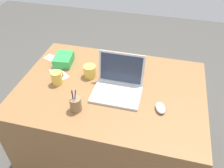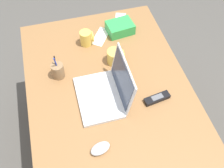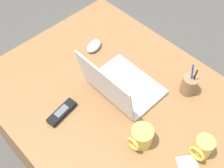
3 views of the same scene
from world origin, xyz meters
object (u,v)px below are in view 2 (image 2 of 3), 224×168
(cordless_phone, at_px, (157,98))
(computer_mouse, at_px, (100,148))
(pen_holder, at_px, (58,71))
(laptop, at_px, (106,91))
(coffee_mug_tall, at_px, (115,57))
(coffee_mug_white, at_px, (86,38))
(snack_bag, at_px, (120,28))

(cordless_phone, bearing_deg, computer_mouse, -61.12)
(cordless_phone, bearing_deg, pen_holder, -121.63)
(laptop, height_order, coffee_mug_tall, laptop)
(coffee_mug_white, xyz_separation_m, pen_holder, (0.22, -0.21, -0.00))
(computer_mouse, bearing_deg, cordless_phone, 102.11)
(computer_mouse, bearing_deg, coffee_mug_tall, 140.76)
(coffee_mug_tall, xyz_separation_m, pen_holder, (0.02, -0.35, 0.00))
(computer_mouse, xyz_separation_m, snack_bag, (-0.78, 0.32, 0.02))
(coffee_mug_tall, bearing_deg, computer_mouse, -22.48)
(coffee_mug_tall, bearing_deg, laptop, -26.14)
(laptop, height_order, pen_holder, laptop)
(laptop, height_order, snack_bag, laptop)
(coffee_mug_tall, height_order, cordless_phone, coffee_mug_tall)
(coffee_mug_white, height_order, coffee_mug_tall, coffee_mug_white)
(cordless_phone, xyz_separation_m, pen_holder, (-0.30, -0.49, 0.04))
(computer_mouse, distance_m, cordless_phone, 0.42)
(pen_holder, bearing_deg, coffee_mug_white, 135.88)
(laptop, height_order, coffee_mug_white, laptop)
(pen_holder, xyz_separation_m, snack_bag, (-0.27, 0.45, -0.01))
(laptop, distance_m, computer_mouse, 0.31)
(coffee_mug_tall, xyz_separation_m, cordless_phone, (0.33, 0.15, -0.03))
(laptop, height_order, computer_mouse, laptop)
(computer_mouse, height_order, snack_bag, snack_bag)
(laptop, bearing_deg, coffee_mug_tall, 153.86)
(computer_mouse, bearing_deg, laptop, 143.82)
(coffee_mug_tall, bearing_deg, coffee_mug_white, -145.52)
(pen_holder, height_order, snack_bag, pen_holder)
(coffee_mug_tall, relative_size, cordless_phone, 0.67)
(cordless_phone, xyz_separation_m, snack_bag, (-0.58, -0.05, 0.02))
(laptop, distance_m, coffee_mug_tall, 0.26)
(computer_mouse, height_order, coffee_mug_white, coffee_mug_white)
(coffee_mug_white, relative_size, cordless_phone, 0.64)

